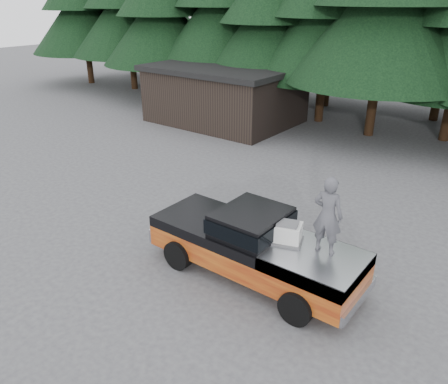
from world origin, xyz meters
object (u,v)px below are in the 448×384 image
Objects in this scene: pickup_truck at (254,254)px; utility_building at (225,94)px; man_on_bed at (328,215)px; air_compressor at (287,233)px.

utility_building reaches higher than pickup_truck.
utility_building is at bearing -49.14° from man_on_bed.
pickup_truck is 8.76× the size of air_compressor.
air_compressor is (0.90, 0.11, 0.90)m from pickup_truck.
man_on_bed reaches higher than pickup_truck.
utility_building reaches higher than air_compressor.
pickup_truck is at bearing -49.84° from utility_building.
utility_building is at bearing 130.16° from pickup_truck.
pickup_truck is 1.28m from air_compressor.
air_compressor is at bearing 7.13° from pickup_truck.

